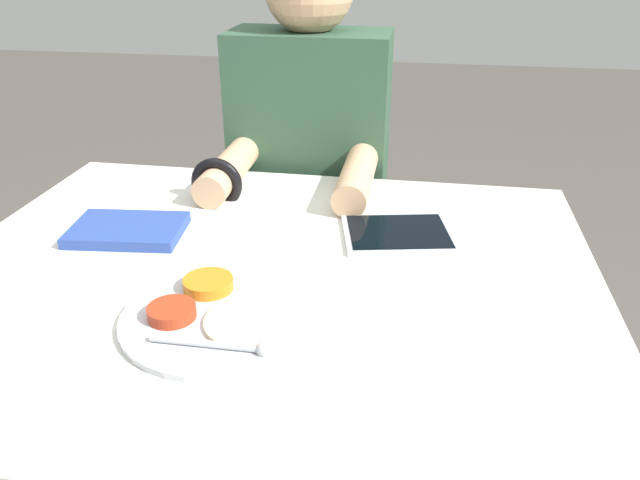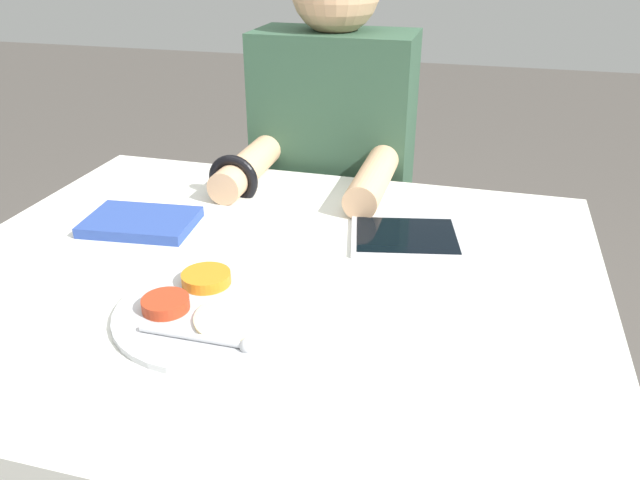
{
  "view_description": "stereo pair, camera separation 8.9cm",
  "coord_description": "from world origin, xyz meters",
  "px_view_note": "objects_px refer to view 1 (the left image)",
  "views": [
    {
      "loc": [
        0.24,
        -0.87,
        1.28
      ],
      "look_at": [
        0.09,
        0.02,
        0.83
      ],
      "focal_mm": 35.0,
      "sensor_mm": 36.0,
      "label": 1
    },
    {
      "loc": [
        0.33,
        -0.85,
        1.28
      ],
      "look_at": [
        0.09,
        0.02,
        0.83
      ],
      "focal_mm": 35.0,
      "sensor_mm": 36.0,
      "label": 2
    }
  ],
  "objects_px": {
    "person_diner": "(310,217)",
    "tablet_device": "(398,233)",
    "red_notebook": "(128,231)",
    "thali_tray": "(218,314)"
  },
  "relations": [
    {
      "from": "red_notebook",
      "to": "person_diner",
      "type": "distance_m",
      "value": 0.58
    },
    {
      "from": "red_notebook",
      "to": "person_diner",
      "type": "relative_size",
      "value": 0.17
    },
    {
      "from": "person_diner",
      "to": "tablet_device",
      "type": "bearing_deg",
      "value": -59.72
    },
    {
      "from": "tablet_device",
      "to": "person_diner",
      "type": "bearing_deg",
      "value": 120.28
    },
    {
      "from": "red_notebook",
      "to": "tablet_device",
      "type": "xyz_separation_m",
      "value": [
        0.49,
        0.08,
        -0.0
      ]
    },
    {
      "from": "person_diner",
      "to": "red_notebook",
      "type": "bearing_deg",
      "value": -116.94
    },
    {
      "from": "tablet_device",
      "to": "person_diner",
      "type": "height_order",
      "value": "person_diner"
    },
    {
      "from": "thali_tray",
      "to": "person_diner",
      "type": "height_order",
      "value": "person_diner"
    },
    {
      "from": "thali_tray",
      "to": "tablet_device",
      "type": "height_order",
      "value": "thali_tray"
    },
    {
      "from": "thali_tray",
      "to": "tablet_device",
      "type": "bearing_deg",
      "value": 53.04
    }
  ]
}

